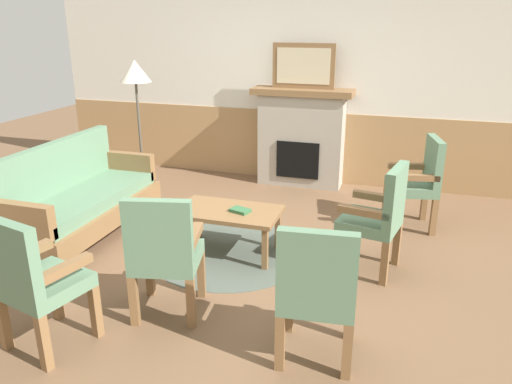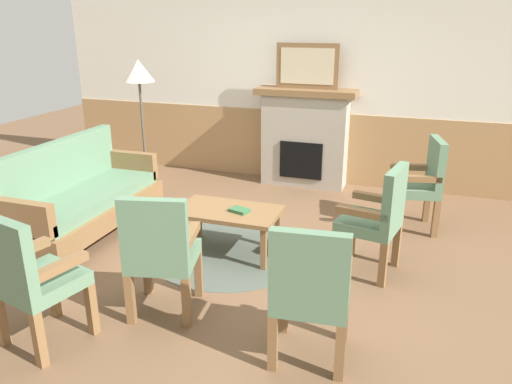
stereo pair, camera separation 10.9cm
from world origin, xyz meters
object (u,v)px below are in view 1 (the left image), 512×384
object	(u,v)px
armchair_near_fireplace	(378,214)
armchair_corner_left	(164,251)
floor_lamp_by_couch	(136,80)
armchair_by_window_left	(419,179)
couch	(82,200)
coffee_table	(229,215)
armchair_front_left	(34,278)
fireplace	(301,137)
book_on_table	(240,210)
framed_picture	(303,66)
armchair_front_center	(317,288)

from	to	relation	value
armchair_near_fireplace	armchair_corner_left	bearing A→B (deg)	-140.40
armchair_near_fireplace	floor_lamp_by_couch	distance (m)	3.23
armchair_near_fireplace	armchair_by_window_left	bearing A→B (deg)	73.72
couch	coffee_table	distance (m)	1.55
floor_lamp_by_couch	armchair_near_fireplace	bearing A→B (deg)	-20.27
couch	armchair_by_window_left	world-z (taller)	same
armchair_front_left	fireplace	bearing A→B (deg)	77.43
armchair_by_window_left	armchair_near_fireplace	bearing A→B (deg)	-106.28
coffee_table	armchair_by_window_left	bearing A→B (deg)	35.00
book_on_table	armchair_corner_left	distance (m)	1.14
coffee_table	book_on_table	xyz separation A→B (m)	(0.12, -0.02, 0.07)
framed_picture	book_on_table	bearing A→B (deg)	-91.71
armchair_by_window_left	floor_lamp_by_couch	xyz separation A→B (m)	(-3.24, -0.06, 0.91)
floor_lamp_by_couch	armchair_front_left	bearing A→B (deg)	-73.55
fireplace	armchair_front_center	bearing A→B (deg)	-75.90
floor_lamp_by_couch	armchair_corner_left	bearing A→B (deg)	-56.88
armchair_corner_left	framed_picture	bearing A→B (deg)	85.55
couch	armchair_front_left	xyz separation A→B (m)	(0.84, -1.64, 0.14)
couch	armchair_by_window_left	distance (m)	3.48
couch	armchair_corner_left	xyz separation A→B (m)	(1.47, -1.03, 0.14)
framed_picture	coffee_table	xyz separation A→B (m)	(-0.19, -2.25, -1.17)
coffee_table	floor_lamp_by_couch	bearing A→B (deg)	144.09
armchair_near_fireplace	armchair_front_left	xyz separation A→B (m)	(-2.06, -1.79, 0.00)
book_on_table	armchair_near_fireplace	xyz separation A→B (m)	(1.24, 0.07, 0.08)
couch	armchair_corner_left	bearing A→B (deg)	-35.12
framed_picture	armchair_by_window_left	bearing A→B (deg)	-35.49
couch	book_on_table	distance (m)	1.67
couch	armchair_by_window_left	xyz separation A→B (m)	(3.23, 1.29, 0.14)
armchair_by_window_left	armchair_corner_left	world-z (taller)	same
couch	armchair_near_fireplace	bearing A→B (deg)	3.02
coffee_table	armchair_corner_left	distance (m)	1.15
book_on_table	armchair_front_left	bearing A→B (deg)	-115.51
armchair_front_center	framed_picture	bearing A→B (deg)	104.10
armchair_by_window_left	floor_lamp_by_couch	bearing A→B (deg)	-178.95
book_on_table	floor_lamp_by_couch	distance (m)	2.25
coffee_table	armchair_front_left	world-z (taller)	armchair_front_left
couch	armchair_near_fireplace	world-z (taller)	same
fireplace	book_on_table	xyz separation A→B (m)	(-0.07, -2.27, -0.20)
fireplace	couch	xyz separation A→B (m)	(-1.73, -2.36, -0.26)
couch	armchair_corner_left	world-z (taller)	same
coffee_table	floor_lamp_by_couch	world-z (taller)	floor_lamp_by_couch
fireplace	armchair_front_center	xyz separation A→B (m)	(0.90, -3.57, -0.11)
armchair_by_window_left	book_on_table	bearing A→B (deg)	-142.56
fireplace	armchair_by_window_left	xyz separation A→B (m)	(1.50, -1.07, -0.11)
armchair_near_fireplace	couch	bearing A→B (deg)	-176.98
armchair_near_fireplace	floor_lamp_by_couch	bearing A→B (deg)	159.73
armchair_corner_left	armchair_by_window_left	bearing A→B (deg)	52.73
armchair_corner_left	fireplace	bearing A→B (deg)	85.55
armchair_near_fireplace	armchair_by_window_left	world-z (taller)	same
armchair_near_fireplace	armchair_by_window_left	size ratio (longest dim) A/B	1.00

